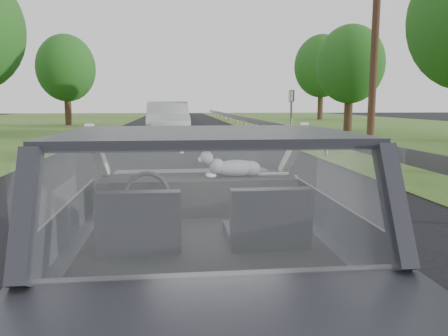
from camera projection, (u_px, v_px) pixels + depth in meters
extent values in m
plane|color=black|center=(203.00, 327.00, 3.16)|extent=(140.00, 140.00, 0.00)
cube|color=black|center=(202.00, 230.00, 3.05)|extent=(1.80, 4.00, 1.45)
cube|color=black|center=(198.00, 194.00, 3.65)|extent=(1.58, 0.45, 0.30)
cube|color=black|center=(140.00, 221.00, 2.70)|extent=(0.50, 0.72, 0.42)
cube|color=black|center=(267.00, 218.00, 2.79)|extent=(0.50, 0.72, 0.42)
torus|color=black|center=(147.00, 194.00, 3.31)|extent=(0.36, 0.36, 0.04)
ellipsoid|color=#9A9A9A|center=(236.00, 167.00, 3.62)|extent=(0.55, 0.21, 0.24)
cube|color=gray|center=(323.00, 137.00, 13.37)|extent=(0.05, 90.00, 0.32)
imported|color=#B1B5B9|center=(168.00, 120.00, 19.41)|extent=(2.18, 5.17, 1.68)
cube|color=#0F5617|center=(291.00, 114.00, 19.87)|extent=(0.10, 0.88, 2.19)
cylinder|color=#3D2A20|center=(375.00, 38.00, 13.49)|extent=(0.31, 0.31, 7.17)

